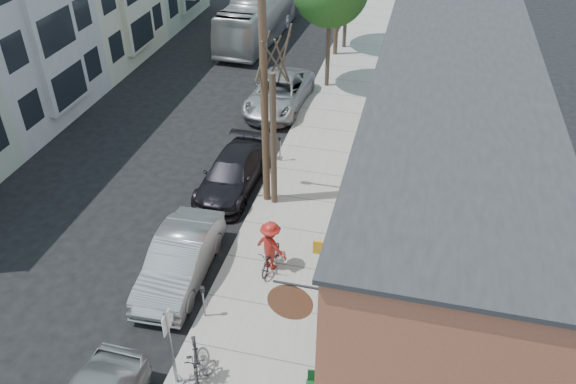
% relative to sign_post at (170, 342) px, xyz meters
% --- Properties ---
extents(ground, '(120.00, 120.00, 0.00)m').
position_rel_sign_post_xyz_m(ground, '(-2.35, 3.38, -1.83)').
color(ground, black).
extents(sidewalk, '(4.50, 58.00, 0.15)m').
position_rel_sign_post_xyz_m(sidewalk, '(1.90, 14.38, -1.76)').
color(sidewalk, gray).
rests_on(sidewalk, ground).
extents(cafe_building, '(6.60, 20.20, 6.61)m').
position_rel_sign_post_xyz_m(cafe_building, '(6.64, 8.38, 1.47)').
color(cafe_building, '#A6553D').
rests_on(cafe_building, ground).
extents(apartment_row, '(6.30, 32.00, 9.00)m').
position_rel_sign_post_xyz_m(apartment_row, '(-14.20, 17.38, 2.67)').
color(apartment_row, '#A3B095').
rests_on(apartment_row, ground).
extents(sign_post, '(0.07, 0.45, 2.80)m').
position_rel_sign_post_xyz_m(sign_post, '(0.00, 0.00, 0.00)').
color(sign_post, slate).
rests_on(sign_post, sidewalk).
extents(parking_meter_near, '(0.14, 0.14, 1.24)m').
position_rel_sign_post_xyz_m(parking_meter_near, '(-0.10, 2.48, -0.85)').
color(parking_meter_near, slate).
rests_on(parking_meter_near, sidewalk).
extents(parking_meter_far, '(0.14, 0.14, 1.24)m').
position_rel_sign_post_xyz_m(parking_meter_far, '(-0.10, 11.99, -0.85)').
color(parking_meter_far, slate).
rests_on(parking_meter_far, sidewalk).
extents(utility_pole_near, '(3.57, 0.28, 10.00)m').
position_rel_sign_post_xyz_m(utility_pole_near, '(0.04, 9.05, 3.58)').
color(utility_pole_near, '#503A28').
rests_on(utility_pole_near, sidewalk).
extents(tree_bare, '(0.24, 0.24, 5.54)m').
position_rel_sign_post_xyz_m(tree_bare, '(0.45, 8.92, 1.09)').
color(tree_bare, '#44392C').
rests_on(tree_bare, sidewalk).
extents(cyclist, '(1.41, 1.14, 1.90)m').
position_rel_sign_post_xyz_m(cyclist, '(1.33, 5.17, -0.73)').
color(cyclist, maroon).
rests_on(cyclist, sidewalk).
extents(cyclist_bike, '(0.72, 1.72, 0.88)m').
position_rel_sign_post_xyz_m(cyclist_bike, '(1.33, 5.17, -1.24)').
color(cyclist_bike, black).
rests_on(cyclist_bike, sidewalk).
extents(parked_bike_a, '(1.27, 1.97, 1.15)m').
position_rel_sign_post_xyz_m(parked_bike_a, '(0.46, 0.37, -1.11)').
color(parked_bike_a, black).
rests_on(parked_bike_a, sidewalk).
extents(parked_bike_b, '(1.15, 1.65, 0.82)m').
position_rel_sign_post_xyz_m(parked_bike_b, '(0.60, -0.02, -1.27)').
color(parked_bike_b, slate).
rests_on(parked_bike_b, sidewalk).
extents(car_1, '(1.94, 5.02, 1.63)m').
position_rel_sign_post_xyz_m(car_1, '(-1.55, 4.09, -1.02)').
color(car_1, gray).
rests_on(car_1, ground).
extents(car_2, '(2.17, 5.12, 1.47)m').
position_rel_sign_post_xyz_m(car_2, '(-1.55, 9.60, -1.10)').
color(car_2, black).
rests_on(car_2, ground).
extents(car_3, '(2.91, 5.92, 1.62)m').
position_rel_sign_post_xyz_m(car_3, '(-1.55, 17.44, -1.02)').
color(car_3, '#999BA0').
rests_on(car_3, ground).
extents(bus, '(3.10, 11.34, 3.13)m').
position_rel_sign_post_xyz_m(bus, '(-5.44, 27.48, -0.27)').
color(bus, silver).
rests_on(bus, ground).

